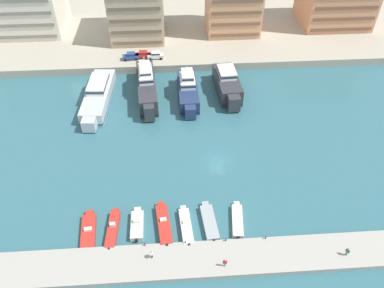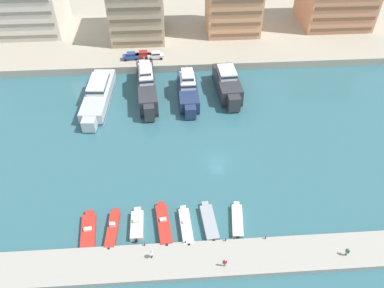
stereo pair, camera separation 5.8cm
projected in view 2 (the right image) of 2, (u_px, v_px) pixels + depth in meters
ground_plane at (217, 161)px, 71.10m from camera, size 400.00×400.00×0.00m
quay_promenade at (193, 12)px, 120.50m from camera, size 180.00×70.00×1.97m
pier_dock at (234, 258)px, 55.24m from camera, size 120.00×5.94×0.87m
yacht_silver_far_left at (98, 95)px, 84.16m from camera, size 6.27×21.76×6.36m
yacht_charcoal_left at (147, 86)px, 85.56m from camera, size 5.38×20.63×8.60m
yacht_navy_mid_left at (188, 90)px, 85.17m from camera, size 4.53×16.69×7.73m
yacht_charcoal_center_left at (227, 84)px, 86.64m from camera, size 5.65×16.26×7.23m
motorboat_red_far_left at (88, 233)px, 58.55m from camera, size 2.83×8.64×1.17m
motorboat_red_left at (113, 229)px, 58.99m from camera, size 1.94×7.85×1.50m
motorboat_cream_mid_left at (137, 225)px, 59.54m from camera, size 2.00×6.42×1.55m
motorboat_red_center_left at (164, 224)px, 59.63m from camera, size 2.72×8.70×1.43m
motorboat_white_center at (186, 226)px, 59.36m from camera, size 2.15×7.69×1.39m
motorboat_grey_center_right at (209, 222)px, 59.98m from camera, size 2.62×7.85×0.97m
motorboat_cream_mid_right at (237, 220)px, 60.33m from camera, size 2.41×7.25×0.85m
car_blue_far_left at (131, 56)px, 95.23m from camera, size 4.23×2.21×1.80m
car_red_left at (143, 54)px, 95.80m from camera, size 4.18×2.08×1.80m
car_white_mid_left at (156, 55)px, 95.51m from camera, size 4.14×2.01×1.80m
apartment_block_left at (137, 6)px, 101.51m from camera, size 14.53×17.57×17.60m
pedestrian_near_edge at (152, 254)px, 54.18m from camera, size 0.41×0.55×1.62m
pedestrian_mid_deck at (225, 262)px, 53.14m from camera, size 0.64×0.26×1.65m
pedestrian_far_side at (347, 251)px, 54.48m from camera, size 0.45×0.52×1.63m
bollard_west at (145, 244)px, 56.10m from camera, size 0.20×0.20×0.61m
bollard_west_mid at (185, 242)px, 56.40m from camera, size 0.20×0.20×0.61m
bollard_east_mid at (226, 240)px, 56.70m from camera, size 0.20×0.20×0.61m
bollard_east at (266, 237)px, 57.00m from camera, size 0.20×0.20×0.61m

